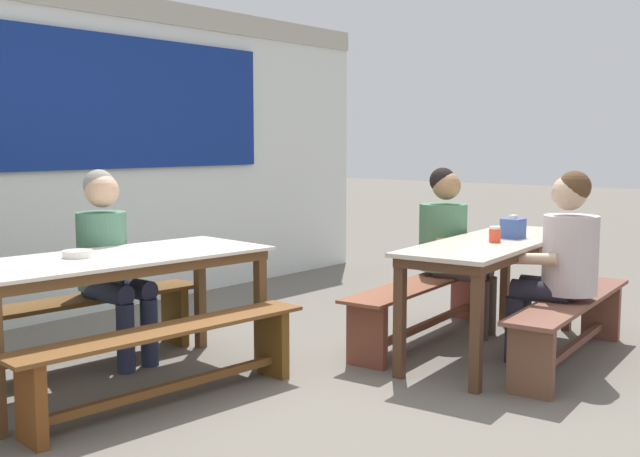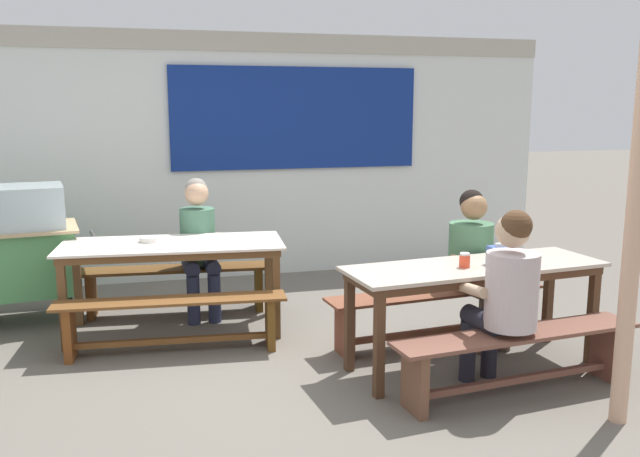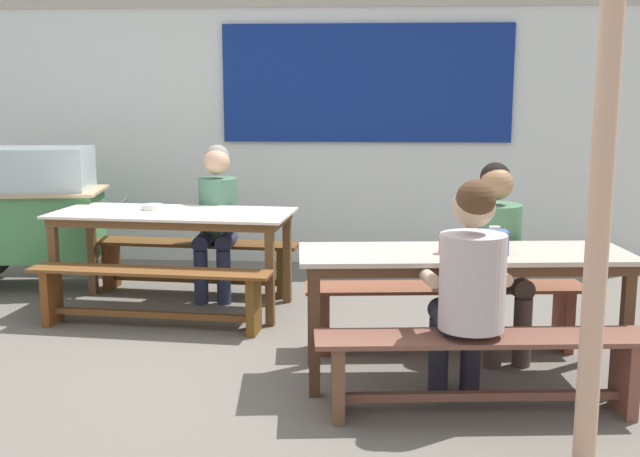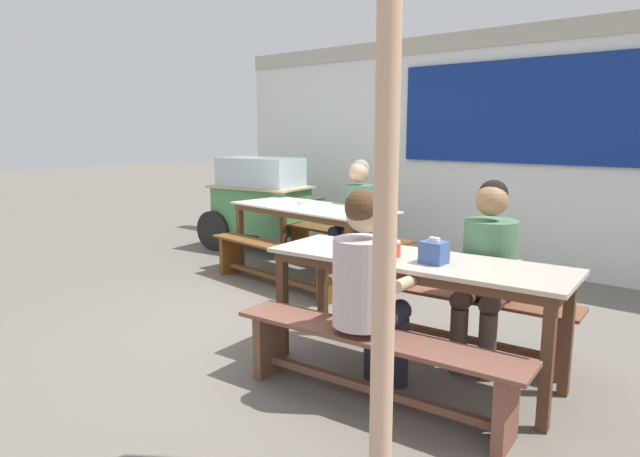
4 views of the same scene
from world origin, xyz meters
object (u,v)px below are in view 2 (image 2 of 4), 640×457
bench_near_back (436,309)px  soup_bowl (149,239)px  bench_far_back (176,282)px  food_cart (0,246)px  wooden_support_post (634,230)px  condiment_jar (465,260)px  person_right_near_table (475,257)px  dining_table_near (475,275)px  tissue_box (499,256)px  person_center_facing (199,239)px  person_near_front (506,290)px  bench_near_front (517,352)px  bench_far_front (172,318)px  dining_table_far (172,251)px

bench_near_back → soup_bowl: 2.39m
bench_far_back → food_cart: (-1.45, 0.09, 0.40)m
wooden_support_post → food_cart: bearing=142.8°
condiment_jar → person_right_near_table: bearing=55.4°
dining_table_near → tissue_box: size_ratio=12.37×
person_center_facing → tissue_box: size_ratio=7.90×
person_near_front → wooden_support_post: size_ratio=0.53×
dining_table_near → bench_far_back: (-1.98, 1.85, -0.39)m
person_center_facing → person_right_near_table: 2.40m
soup_bowl → wooden_support_post: (2.65, -2.44, 0.38)m
bench_far_back → tissue_box: size_ratio=11.21×
person_right_near_table → bench_near_front: bearing=-101.9°
tissue_box → condiment_jar: bearing=-179.2°
food_cart → person_near_front: (3.41, -2.40, 0.02)m
bench_near_front → soup_bowl: size_ratio=10.77×
bench_far_front → person_near_front: size_ratio=1.42×
tissue_box → soup_bowl: bearing=147.8°
person_near_front → tissue_box: person_near_front is taller
dining_table_far → condiment_jar: size_ratio=18.04×
dining_table_far → person_right_near_table: bearing=-20.6°
dining_table_far → person_near_front: person_near_front is taller
bench_near_back → person_near_front: 1.06m
tissue_box → soup_bowl: tissue_box is taller
person_center_facing → person_right_near_table: person_center_facing is taller
bench_far_back → bench_far_front: bearing=-95.0°
bench_far_back → person_right_near_table: 2.65m
bench_far_back → bench_near_front: same height
bench_far_back → wooden_support_post: wooden_support_post is taller
dining_table_near → bench_far_back: bearing=136.9°
bench_far_front → tissue_box: tissue_box is taller
dining_table_far → wooden_support_post: bearing=-43.6°
dining_table_near → bench_far_front: dining_table_near is taller
soup_bowl → wooden_support_post: 3.62m
bench_near_back → bench_near_front: 1.03m
dining_table_near → bench_far_front: size_ratio=1.10×
condiment_jar → dining_table_near: bearing=26.4°
bench_far_front → tissue_box: bearing=-21.6°
food_cart → wooden_support_post: size_ratio=0.70×
condiment_jar → soup_bowl: 2.57m
bench_far_front → person_right_near_table: 2.39m
bench_far_back → person_center_facing: bearing=-22.9°
person_center_facing → wooden_support_post: 3.58m
soup_bowl → food_cart: bearing=157.7°
food_cart → person_right_near_table: (3.69, -1.46, 0.00)m
person_right_near_table → person_near_front: bearing=-106.8°
bench_near_back → condiment_jar: condiment_jar is taller
bench_near_back → wooden_support_post: size_ratio=0.78×
person_right_near_table → condiment_jar: bearing=-124.6°
dining_table_far → dining_table_near: size_ratio=0.96×
bench_far_back → tissue_box: 2.91m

